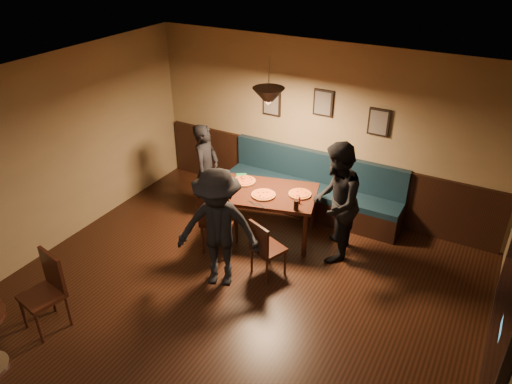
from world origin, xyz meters
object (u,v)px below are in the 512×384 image
booth_bench (312,186)px  cafe_chair_far (41,295)px  chair_near_left (219,218)px  diner_front (218,229)px  diner_left (206,170)px  soda_glass (296,205)px  diner_right (335,203)px  tabasco_bottle (299,200)px  dining_table (267,214)px  chair_near_right (269,248)px

booth_bench → cafe_chair_far: bearing=-113.4°
chair_near_left → diner_front: 0.83m
cafe_chair_far → diner_left: bearing=-82.2°
diner_left → soda_glass: (1.80, -0.42, 0.07)m
booth_bench → soda_glass: bearing=-77.4°
diner_front → diner_right: bearing=29.2°
cafe_chair_far → tabasco_bottle: bearing=-112.4°
diner_left → diner_front: size_ratio=0.92×
chair_near_left → tabasco_bottle: bearing=14.3°
booth_bench → dining_table: bearing=-108.3°
booth_bench → soda_glass: (0.28, -1.24, 0.36)m
chair_near_left → diner_left: size_ratio=0.67×
soda_glass → diner_left: bearing=166.7°
dining_table → tabasco_bottle: (0.56, -0.09, 0.46)m
diner_right → diner_left: bearing=-105.7°
tabasco_bottle → chair_near_left: bearing=-151.4°
chair_near_right → diner_front: size_ratio=0.51×
cafe_chair_far → diner_front: bearing=-116.7°
dining_table → diner_front: size_ratio=0.86×
dining_table → chair_near_left: 0.80m
diner_right → diner_front: diner_right is taller
booth_bench → cafe_chair_far: size_ratio=3.04×
soda_glass → tabasco_bottle: (-0.03, 0.18, -0.01)m
diner_left → diner_front: (1.16, -1.44, 0.06)m
booth_bench → chair_near_left: size_ratio=2.83×
dining_table → chair_near_left: chair_near_left is taller
dining_table → chair_near_right: (0.46, -0.82, 0.04)m
chair_near_left → diner_front: size_ratio=0.62×
chair_near_left → tabasco_bottle: chair_near_left is taller
booth_bench → chair_near_right: bearing=-85.7°
chair_near_left → diner_left: bearing=118.8°
soda_glass → tabasco_bottle: soda_glass is taller
chair_near_left → booth_bench: bearing=50.0°
tabasco_bottle → diner_left: bearing=172.2°
soda_glass → cafe_chair_far: cafe_chair_far is taller
booth_bench → dining_table: booth_bench is taller
diner_left → diner_right: bearing=-102.8°
dining_table → diner_left: size_ratio=0.93×
diner_right → diner_front: 1.71m
diner_right → booth_bench: bearing=-154.0°
soda_glass → diner_right: bearing=30.8°
chair_near_right → diner_left: 1.96m
soda_glass → dining_table: bearing=155.8°
dining_table → chair_near_left: bearing=-140.5°
diner_left → soda_glass: bearing=-112.5°
chair_near_right → chair_near_left: bearing=-169.1°
booth_bench → diner_right: (0.75, -0.95, 0.39)m
cafe_chair_far → diner_right: bearing=-117.7°
diner_left → cafe_chair_far: diner_left is taller
diner_front → cafe_chair_far: bearing=-148.4°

